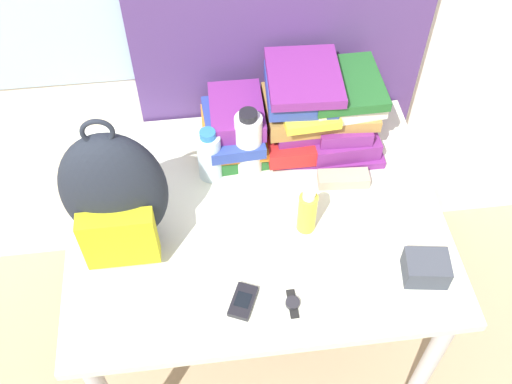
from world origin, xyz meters
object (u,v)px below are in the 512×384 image
object	(u,v)px
book_stack_right	(342,112)
sunglasses_case	(343,179)
book_stack_center	(301,110)
wristwatch	(293,303)
camera_pouch	(426,268)
water_bottle	(209,155)
cell_phone	(243,301)
backpack	(115,196)
book_stack_left	(236,128)
sports_bottle	(250,143)
sunscreen_bottle	(307,212)

from	to	relation	value
book_stack_right	sunglasses_case	xyz separation A→B (m)	(-0.02, -0.18, -0.10)
book_stack_center	sunglasses_case	world-z (taller)	book_stack_center
wristwatch	camera_pouch	bearing A→B (deg)	6.88
water_bottle	cell_phone	xyz separation A→B (m)	(0.05, -0.44, -0.08)
backpack	water_bottle	bearing A→B (deg)	39.66
sunglasses_case	camera_pouch	world-z (taller)	camera_pouch
book_stack_right	book_stack_left	bearing A→B (deg)	179.88
sports_bottle	water_bottle	bearing A→B (deg)	-174.86
book_stack_left	cell_phone	bearing A→B (deg)	-94.00
camera_pouch	water_bottle	bearing A→B (deg)	141.78
sunscreen_bottle	sunglasses_case	size ratio (longest dim) A/B	1.01
camera_pouch	backpack	bearing A→B (deg)	164.68
sports_bottle	camera_pouch	bearing A→B (deg)	-46.27
backpack	sunglasses_case	distance (m)	0.67
sunglasses_case	sports_bottle	bearing A→B (deg)	161.04
water_bottle	sunscreen_bottle	size ratio (longest dim) A/B	1.17
backpack	wristwatch	size ratio (longest dim) A/B	5.46
water_bottle	wristwatch	distance (m)	0.50
backpack	book_stack_center	xyz separation A→B (m)	(0.53, 0.31, -0.05)
water_bottle	backpack	bearing A→B (deg)	-140.34
wristwatch	cell_phone	bearing A→B (deg)	171.34
book_stack_left	wristwatch	xyz separation A→B (m)	(0.09, -0.56, -0.08)
book_stack_center	sunglasses_case	bearing A→B (deg)	-60.63
wristwatch	book_stack_center	bearing A→B (deg)	78.82
book_stack_left	water_bottle	size ratio (longest dim) A/B	1.44
backpack	water_bottle	world-z (taller)	backpack
sunscreen_bottle	sports_bottle	bearing A→B (deg)	118.37
backpack	book_stack_right	size ratio (longest dim) A/B	1.64
sports_bottle	wristwatch	bearing A→B (deg)	-83.59
book_stack_left	wristwatch	size ratio (longest dim) A/B	3.20
book_stack_left	water_bottle	bearing A→B (deg)	-130.48
camera_pouch	book_stack_right	bearing A→B (deg)	103.02
backpack	sunglasses_case	size ratio (longest dim) A/B	2.92
book_stack_left	sports_bottle	world-z (taller)	sports_bottle
backpack	book_stack_center	distance (m)	0.62
water_bottle	cell_phone	bearing A→B (deg)	-83.73
sports_bottle	book_stack_right	bearing A→B (deg)	17.22
book_stack_center	wristwatch	distance (m)	0.59
water_bottle	sunglasses_case	bearing A→B (deg)	-11.77
book_stack_left	sunglasses_case	size ratio (longest dim) A/B	1.71
water_bottle	sports_bottle	bearing A→B (deg)	5.14
camera_pouch	sunscreen_bottle	bearing A→B (deg)	145.82
book_stack_left	book_stack_center	bearing A→B (deg)	-0.28
book_stack_left	book_stack_center	world-z (taller)	book_stack_center
sports_bottle	cell_phone	world-z (taller)	sports_bottle
cell_phone	sunscreen_bottle	bearing A→B (deg)	47.13
water_bottle	book_stack_right	bearing A→B (deg)	13.79
sunglasses_case	backpack	bearing A→B (deg)	-168.89
water_bottle	wristwatch	xyz separation A→B (m)	(0.17, -0.46, -0.08)
book_stack_center	cell_phone	size ratio (longest dim) A/B	2.52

